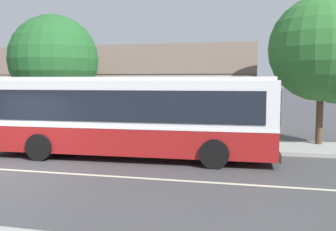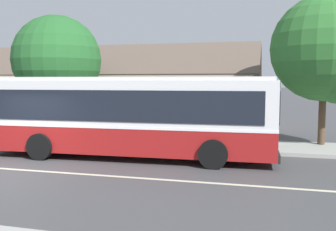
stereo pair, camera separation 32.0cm
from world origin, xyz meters
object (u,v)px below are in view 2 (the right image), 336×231
at_px(bench_by_building, 13,128).
at_px(street_tree_primary, 330,53).
at_px(street_tree_secondary, 57,60).
at_px(transit_bus, 128,114).

height_order(bench_by_building, street_tree_primary, street_tree_primary).
relative_size(bench_by_building, street_tree_secondary, 0.25).
bearing_deg(bench_by_building, street_tree_secondary, 42.95).
bearing_deg(transit_bus, street_tree_secondary, 142.44).
relative_size(transit_bus, street_tree_secondary, 1.76).
bearing_deg(bench_by_building, street_tree_primary, 4.55).
distance_m(transit_bus, street_tree_secondary, 7.45).
bearing_deg(street_tree_secondary, transit_bus, -37.56).
relative_size(transit_bus, bench_by_building, 6.92).
distance_m(bench_by_building, street_tree_primary, 15.45).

